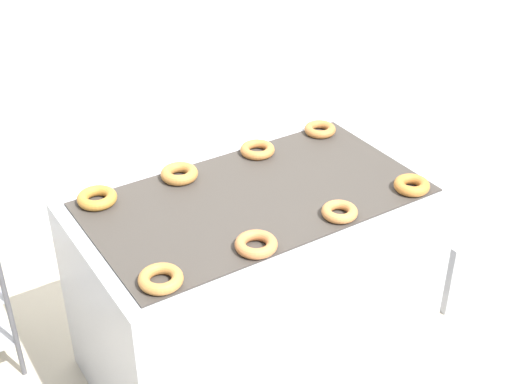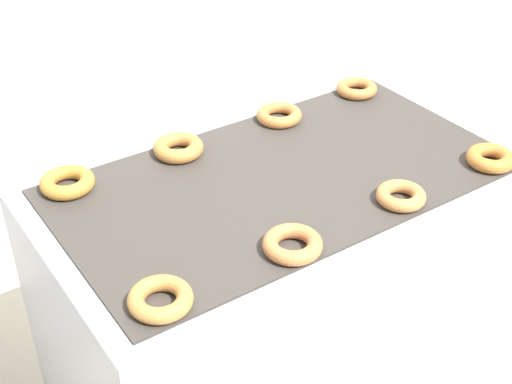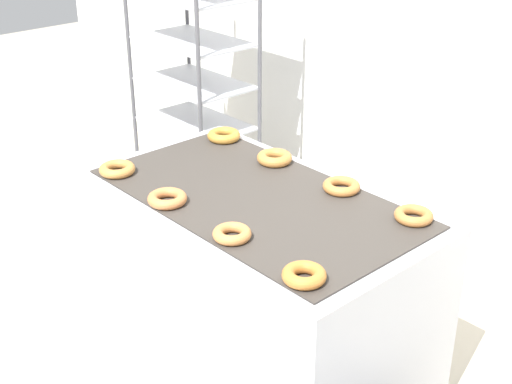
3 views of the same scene
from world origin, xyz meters
TOP-DOWN VIEW (x-y plane):
  - fryer_machine at (0.00, 0.67)m, footprint 1.49×0.85m
  - glaze_bin at (1.13, 0.56)m, footprint 0.33×0.35m
  - donut_near_left at (-0.58, 0.38)m, footprint 0.16×0.16m
  - donut_near_midleft at (-0.19, 0.37)m, footprint 0.16×0.16m
  - donut_near_midright at (0.20, 0.38)m, footprint 0.14×0.14m
  - donut_near_right at (0.57, 0.37)m, footprint 0.15×0.15m
  - donut_far_left at (-0.57, 0.98)m, footprint 0.16×0.16m
  - donut_far_midleft at (-0.20, 0.97)m, footprint 0.16×0.16m
  - donut_far_midright at (0.20, 0.98)m, footprint 0.16×0.16m
  - donut_far_right at (0.56, 0.99)m, footprint 0.15×0.15m

SIDE VIEW (x-z plane):
  - glaze_bin at x=1.13m, z-range 0.00..0.40m
  - fryer_machine at x=0.00m, z-range 0.00..0.90m
  - donut_near_midright at x=0.20m, z-range 0.90..0.94m
  - donut_far_right at x=0.56m, z-range 0.90..0.94m
  - donut_far_midright at x=0.20m, z-range 0.90..0.94m
  - donut_near_left at x=-0.58m, z-range 0.90..0.94m
  - donut_near_midleft at x=-0.19m, z-range 0.90..0.94m
  - donut_far_left at x=-0.57m, z-range 0.90..0.94m
  - donut_near_right at x=0.57m, z-range 0.90..0.94m
  - donut_far_midleft at x=-0.20m, z-range 0.90..0.94m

